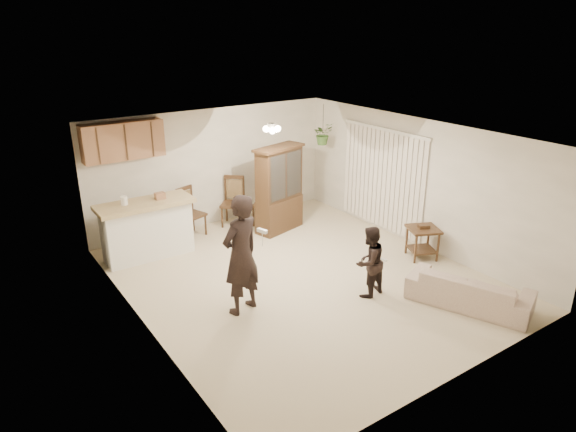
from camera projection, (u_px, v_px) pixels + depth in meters
floor at (301, 278)px, 8.92m from camera, size 6.50×6.50×0.00m
ceiling at (303, 136)px, 8.03m from camera, size 5.50×6.50×0.02m
wall_back at (213, 167)px, 10.98m from camera, size 5.50×0.02×2.50m
wall_front at (465, 290)px, 5.97m from camera, size 5.50×0.02×2.50m
wall_left at (139, 250)px, 7.02m from camera, size 0.02×6.50×2.50m
wall_right at (417, 183)px, 9.93m from camera, size 0.02×6.50×2.50m
breakfast_bar at (148, 232)px, 9.57m from camera, size 1.60×0.55×1.00m
bar_top at (145, 204)px, 9.38m from camera, size 1.75×0.70×0.08m
upper_cabinets at (123, 141)px, 9.53m from camera, size 1.50×0.34×0.70m
vertical_blinds at (382, 180)px, 10.65m from camera, size 0.06×2.30×2.10m
ceiling_fixture at (272, 128)px, 9.09m from camera, size 0.36×0.36×0.20m
hanging_plant at (323, 134)px, 11.32m from camera, size 0.43×0.37×0.48m
plant_cord at (323, 119)px, 11.21m from camera, size 0.01×0.01×0.65m
sofa at (470, 284)px, 7.94m from camera, size 1.40×2.01×0.73m
adult at (241, 257)px, 7.62m from camera, size 0.75×0.60×1.80m
child at (369, 257)px, 8.14m from camera, size 0.73×0.60×1.35m
china_hutch at (279, 190)px, 10.68m from camera, size 1.22×0.72×1.81m
side_table at (422, 242)px, 9.59m from camera, size 0.72×0.72×0.66m
chair_bar at (193, 222)px, 10.60m from camera, size 0.57×0.57×1.02m
chair_hutch_left at (233, 212)px, 11.15m from camera, size 0.67×0.67×1.07m
chair_hutch_right at (266, 212)px, 11.12m from camera, size 0.61×0.61×1.05m
controller_adult at (262, 231)px, 7.16m from camera, size 0.09×0.17×0.05m
controller_child at (384, 260)px, 7.93m from camera, size 0.05×0.11×0.03m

